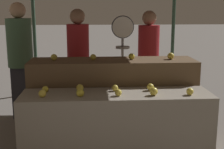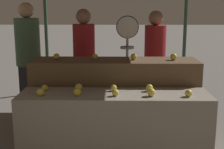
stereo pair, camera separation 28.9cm
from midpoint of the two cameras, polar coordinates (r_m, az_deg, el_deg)
name	(u,v)px [view 1 (the left image)]	position (r m, az deg, el deg)	size (l,w,h in m)	color
display_counter_front	(116,128)	(3.58, -1.53, -9.72)	(2.11, 0.55, 0.81)	gray
display_counter_back	(113,101)	(4.10, -1.87, -4.81)	(2.11, 0.55, 1.08)	brown
apple_front_0	(42,94)	(3.40, -15.01, -3.42)	(0.08, 0.08, 0.08)	yellow
apple_front_1	(80,93)	(3.34, -8.30, -3.36)	(0.09, 0.09, 0.09)	gold
apple_front_2	(118,93)	(3.34, -1.31, -3.34)	(0.08, 0.08, 0.08)	yellow
apple_front_3	(154,91)	(3.37, 5.22, -3.12)	(0.09, 0.09, 0.09)	yellow
apple_front_4	(190,92)	(3.45, 11.76, -3.09)	(0.08, 0.08, 0.08)	yellow
apple_front_5	(45,89)	(3.60, -14.37, -2.64)	(0.07, 0.07, 0.07)	gold
apple_front_6	(80,88)	(3.55, -8.22, -2.47)	(0.08, 0.08, 0.08)	yellow
apple_front_7	(115,88)	(3.54, -1.78, -2.48)	(0.07, 0.07, 0.07)	yellow
apple_front_8	(150,87)	(3.57, 4.74, -2.32)	(0.08, 0.08, 0.08)	yellow
apple_back_0	(54,57)	(4.01, -12.61, 3.08)	(0.08, 0.08, 0.08)	gold
apple_back_1	(93,57)	(3.97, -5.55, 3.18)	(0.08, 0.08, 0.08)	gold
apple_back_2	(132,56)	(4.00, 1.54, 3.32)	(0.08, 0.08, 0.08)	gold
apple_back_3	(171,56)	(4.05, 8.70, 3.36)	(0.09, 0.09, 0.09)	yellow
produce_scale	(123,45)	(4.49, 0.11, 5.32)	(0.32, 0.20, 1.63)	#99999E
person_vendor_at_scale	(148,56)	(4.90, 4.99, 3.30)	(0.38, 0.38, 1.70)	#2D2D38
person_customer_left	(20,53)	(5.03, -18.03, 3.70)	(0.48, 0.48, 1.82)	#2D2D38
person_customer_right	(78,57)	(4.78, -7.91, 3.20)	(0.38, 0.38, 1.72)	#2D2D38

